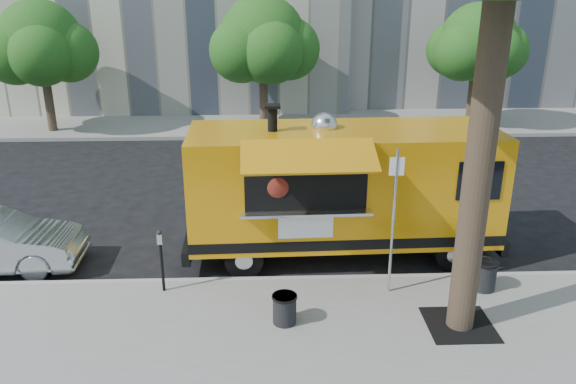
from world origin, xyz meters
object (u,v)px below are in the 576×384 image
trash_bin_left (285,308)px  trash_bin_right (484,274)px  far_tree_a (40,43)px  parking_meter (161,253)px  far_tree_b (263,40)px  sign_post (394,214)px  food_truck (341,187)px  far_tree_c (478,42)px

trash_bin_left → trash_bin_right: bearing=14.6°
far_tree_a → trash_bin_left: bearing=-57.7°
far_tree_a → parking_meter: (7.00, -13.65, -2.79)m
far_tree_b → parking_meter: far_tree_b is taller
far_tree_a → trash_bin_right: bearing=-45.7°
far_tree_a → sign_post: 18.14m
far_tree_b → trash_bin_left: size_ratio=9.80×
far_tree_a → food_truck: size_ratio=0.74×
sign_post → trash_bin_left: 2.76m
sign_post → far_tree_b: bearing=100.1°
far_tree_c → parking_meter: far_tree_c is taller
sign_post → far_tree_c: bearing=65.2°
sign_post → trash_bin_right: bearing=0.7°
far_tree_c → food_truck: (-7.20, -11.93, -2.05)m
parking_meter → food_truck: 4.27m
trash_bin_right → far_tree_b: bearing=107.6°
far_tree_b → parking_meter: (-2.00, -14.05, -2.85)m
food_truck → trash_bin_left: bearing=-116.0°
far_tree_b → trash_bin_right: size_ratio=8.91×
far_tree_a → sign_post: far_tree_a is taller
trash_bin_right → parking_meter: bearing=178.4°
parking_meter → far_tree_a: bearing=117.1°
sign_post → food_truck: 2.16m
far_tree_c → trash_bin_right: 14.99m
far_tree_a → far_tree_c: bearing=0.3°
far_tree_b → parking_meter: size_ratio=4.12×
food_truck → trash_bin_right: bearing=-38.1°
parking_meter → trash_bin_left: 2.77m
far_tree_b → trash_bin_left: far_tree_b is taller
far_tree_c → food_truck: 14.08m
sign_post → trash_bin_left: size_ratio=5.34×
trash_bin_left → food_truck: bearing=65.7°
sign_post → parking_meter: sign_post is taller
far_tree_a → food_truck: bearing=-47.6°
far_tree_c → food_truck: size_ratio=0.72×
far_tree_b → trash_bin_right: (4.50, -14.23, -3.35)m
far_tree_b → sign_post: bearing=-79.9°
far_tree_b → trash_bin_right: 15.29m
trash_bin_left → trash_bin_right: size_ratio=0.91×
food_truck → trash_bin_left: 3.58m
far_tree_a → trash_bin_left: 17.93m
far_tree_a → parking_meter: size_ratio=4.01×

